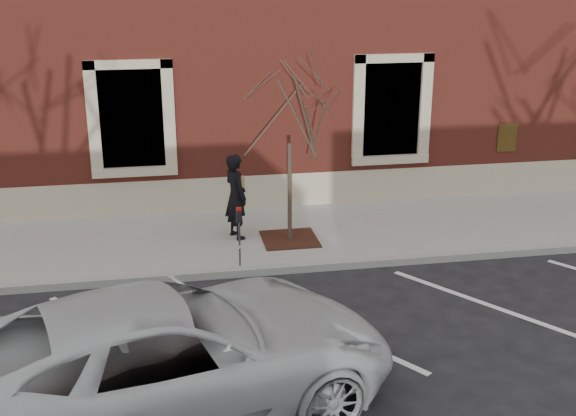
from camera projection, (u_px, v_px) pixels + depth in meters
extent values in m
plane|color=#28282B|center=(293.00, 271.00, 13.98)|extent=(120.00, 120.00, 0.00)
cube|color=#B3B3A9|center=(279.00, 236.00, 15.59)|extent=(40.00, 3.50, 0.15)
cube|color=#9E9E99|center=(294.00, 269.00, 13.91)|extent=(40.00, 0.12, 0.15)
cube|color=maroon|center=(242.00, 27.00, 19.91)|extent=(40.00, 8.50, 8.00)
cube|color=#BDAF91|center=(266.00, 191.00, 17.09)|extent=(40.00, 0.06, 0.80)
cube|color=black|center=(132.00, 117.00, 16.10)|extent=(1.40, 0.30, 2.20)
cube|color=#BDAF91|center=(135.00, 171.00, 16.33)|extent=(1.90, 0.20, 0.20)
cube|color=black|center=(389.00, 108.00, 17.11)|extent=(1.40, 0.30, 2.20)
cube|color=#BDAF91|center=(389.00, 159.00, 17.34)|extent=(1.90, 0.20, 0.20)
imported|color=black|center=(236.00, 196.00, 15.03)|extent=(0.65, 0.78, 1.81)
cylinder|color=#595B60|center=(240.00, 244.00, 13.73)|extent=(0.04, 0.04, 0.89)
cube|color=black|center=(239.00, 216.00, 13.55)|extent=(0.11, 0.08, 0.23)
cube|color=red|center=(239.00, 209.00, 13.50)|extent=(0.10, 0.08, 0.05)
cube|color=white|center=(240.00, 247.00, 13.70)|extent=(0.04, 0.00, 0.06)
cube|color=#411E14|center=(290.00, 239.00, 15.17)|extent=(1.14, 1.14, 0.03)
cylinder|color=#493D2C|center=(290.00, 193.00, 14.84)|extent=(0.09, 0.09, 2.08)
imported|color=silver|center=(164.00, 357.00, 9.30)|extent=(6.66, 4.31, 1.71)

